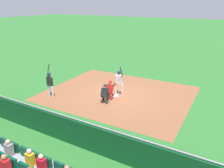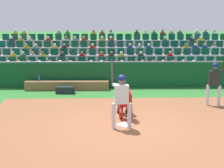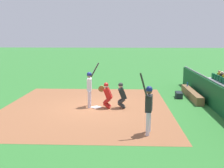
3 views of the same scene
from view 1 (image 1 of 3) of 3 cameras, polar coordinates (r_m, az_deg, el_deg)
The scene contains 11 objects.
ground_plane at distance 15.70m, azimuth 0.74°, elevation -3.03°, with size 160.00×160.00×0.00m, color #2E742F.
infield_dirt_patch at distance 16.10m, azimuth 1.61°, elevation -2.40°, with size 9.99×8.24×0.01m, color #915938.
home_plate_marker at distance 15.69m, azimuth 0.74°, elevation -2.98°, with size 0.44×0.44×0.02m, color white.
batter_at_plate at distance 15.50m, azimuth 1.82°, elevation 1.04°, with size 0.66×0.60×2.22m.
catcher_crouching at distance 15.00m, azimuth -0.46°, elevation -1.19°, with size 0.47×0.72×1.30m.
home_plate_umpire at distance 14.41m, azimuth -1.80°, elevation -2.19°, with size 0.49×0.49×1.30m.
dugout_wall at distance 11.20m, azimuth -14.13°, elevation -10.16°, with size 14.98×0.24×1.36m.
dugout_bench at distance 10.44m, azimuth -1.02°, elevation -14.76°, with size 4.15×0.40×0.44m, color brown.
water_bottle_on_bench at distance 9.71m, azimuth 6.19°, elevation -15.34°, with size 0.07×0.07×0.27m, color blue.
equipment_duffel_bag at distance 11.00m, azimuth 0.98°, elevation -13.09°, with size 0.86×0.36×0.33m, color black.
on_deck_batter at distance 15.70m, azimuth -15.57°, elevation 0.52°, with size 0.61×0.52×2.27m.
Camera 1 is at (6.97, -12.62, 6.21)m, focal length 35.92 mm.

